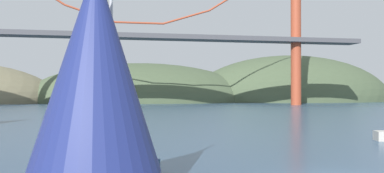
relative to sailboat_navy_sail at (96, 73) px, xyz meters
The scene contains 4 objects.
headland_center 137.78m from the sailboat_navy_sail, 83.52° to the left, with size 80.54×44.00×26.81m, color #425138.
headland_right 154.00m from the sailboat_navy_sail, 62.73° to the left, with size 77.41×44.00×33.98m, color #425138.
suspension_bridge 98.60m from the sailboat_navy_sail, 83.79° to the left, with size 121.76×6.00×44.62m.
sailboat_navy_sail is the anchor object (origin of this frame).
Camera 1 is at (-10.51, -18.24, 3.82)m, focal length 41.63 mm.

